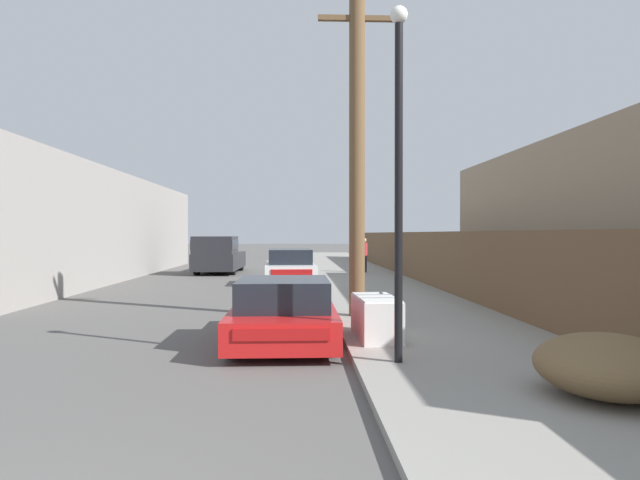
{
  "coord_description": "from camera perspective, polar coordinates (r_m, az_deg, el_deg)",
  "views": [
    {
      "loc": [
        2.34,
        -2.48,
        2.01
      ],
      "look_at": [
        2.85,
        9.69,
        1.88
      ],
      "focal_mm": 32.0,
      "sensor_mm": 36.0,
      "label": 1
    }
  ],
  "objects": [
    {
      "name": "pedestrian",
      "position": [
        28.16,
        4.42,
        -1.45
      ],
      "size": [
        0.34,
        0.34,
        1.69
      ],
      "color": "#282D42",
      "rests_on": "sidewalk_curb"
    },
    {
      "name": "street_lamp",
      "position": [
        8.53,
        7.87,
        8.1
      ],
      "size": [
        0.26,
        0.26,
        5.23
      ],
      "color": "black",
      "rests_on": "sidewalk_curb"
    },
    {
      "name": "utility_pole",
      "position": [
        13.31,
        3.72,
        9.2
      ],
      "size": [
        1.8,
        0.37,
        7.6
      ],
      "color": "brown",
      "rests_on": "sidewalk_curb"
    },
    {
      "name": "car_parked_mid",
      "position": [
        22.34,
        -3.03,
        -2.83
      ],
      "size": [
        2.06,
        4.53,
        1.41
      ],
      "rotation": [
        0.0,
        0.0,
        0.04
      ],
      "color": "silver",
      "rests_on": "ground"
    },
    {
      "name": "pickup_truck",
      "position": [
        29.32,
        -10.14,
        -1.48
      ],
      "size": [
        2.18,
        5.4,
        1.88
      ],
      "rotation": [
        0.0,
        0.0,
        3.12
      ],
      "color": "#232328",
      "rests_on": "ground"
    },
    {
      "name": "building_left_block",
      "position": [
        28.33,
        -24.74,
        1.16
      ],
      "size": [
        7.0,
        24.74,
        4.6
      ],
      "primitive_type": "cube",
      "color": "gray",
      "rests_on": "ground"
    },
    {
      "name": "discarded_fridge",
      "position": [
        10.44,
        5.63,
        -7.71
      ],
      "size": [
        0.76,
        1.65,
        0.78
      ],
      "rotation": [
        0.0,
        0.0,
        0.04
      ],
      "color": "silver",
      "rests_on": "sidewalk_curb"
    },
    {
      "name": "brush_pile",
      "position": [
        7.55,
        26.88,
        -11.13
      ],
      "size": [
        1.64,
        1.8,
        0.72
      ],
      "color": "brown",
      "rests_on": "sidewalk_curb"
    },
    {
      "name": "wooden_fence",
      "position": [
        24.28,
        9.28,
        -1.52
      ],
      "size": [
        0.08,
        44.92,
        1.96
      ],
      "primitive_type": "cube",
      "color": "brown",
      "rests_on": "sidewalk_curb"
    },
    {
      "name": "sidewalk_curb",
      "position": [
        26.22,
        4.11,
        -3.64
      ],
      "size": [
        4.2,
        63.0,
        0.12
      ],
      "primitive_type": "cube",
      "color": "gray",
      "rests_on": "ground"
    },
    {
      "name": "parked_sports_car_red",
      "position": [
        10.62,
        -3.65,
        -7.29
      ],
      "size": [
        1.89,
        4.22,
        1.2
      ],
      "rotation": [
        0.0,
        0.0,
        0.0
      ],
      "color": "red",
      "rests_on": "ground"
    }
  ]
}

